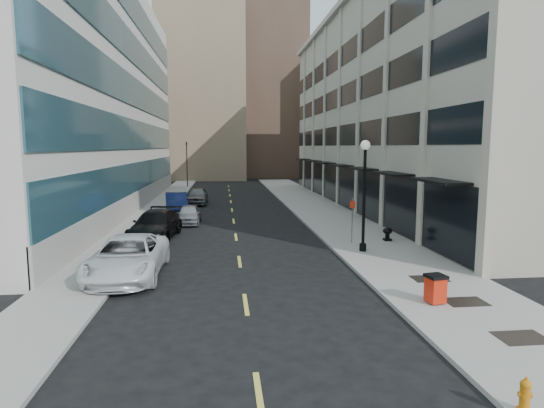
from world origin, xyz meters
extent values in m
plane|color=black|center=(0.00, 0.00, 0.00)|extent=(160.00, 160.00, 0.00)
cube|color=#9A968C|center=(7.50, 20.00, 0.07)|extent=(5.00, 80.00, 0.15)
cube|color=#9A968C|center=(-6.50, 20.00, 0.07)|extent=(3.00, 80.00, 0.15)
cube|color=#B8AC9B|center=(17.00, 27.00, 9.00)|extent=(14.00, 46.00, 18.00)
cube|color=black|center=(10.02, 27.00, 2.00)|extent=(0.18, 46.00, 3.60)
cube|color=#B8AC9B|center=(9.85, 27.00, 18.00)|extent=(0.60, 46.40, 0.50)
cube|color=black|center=(10.03, 27.00, 6.50)|extent=(0.12, 46.00, 1.80)
cube|color=black|center=(10.03, 27.00, 10.00)|extent=(0.12, 46.00, 1.80)
cube|color=black|center=(10.03, 27.00, 13.50)|extent=(0.12, 46.00, 1.80)
cube|color=#B8AC9B|center=(10.00, 4.00, 9.00)|extent=(0.35, 0.60, 18.00)
cube|color=#B8AC9B|center=(10.00, 10.00, 9.00)|extent=(0.35, 0.60, 18.00)
cube|color=#B8AC9B|center=(10.00, 16.00, 9.00)|extent=(0.35, 0.60, 18.00)
cube|color=#B8AC9B|center=(10.00, 22.00, 9.00)|extent=(0.35, 0.60, 18.00)
cube|color=#B8AC9B|center=(10.00, 28.00, 9.00)|extent=(0.35, 0.60, 18.00)
cube|color=#B8AC9B|center=(10.00, 34.00, 9.00)|extent=(0.35, 0.60, 18.00)
cube|color=#B8AC9B|center=(10.00, 40.00, 9.00)|extent=(0.35, 0.60, 18.00)
cube|color=#B8AC9B|center=(10.00, 46.00, 9.00)|extent=(0.35, 0.60, 18.00)
cube|color=black|center=(9.35, 7.00, 3.90)|extent=(1.30, 4.00, 0.12)
cube|color=black|center=(9.35, 13.00, 3.90)|extent=(1.30, 4.00, 0.12)
cube|color=black|center=(9.35, 19.00, 3.90)|extent=(1.30, 4.00, 0.12)
cube|color=black|center=(9.35, 25.00, 3.90)|extent=(1.30, 4.00, 0.12)
cube|color=black|center=(9.35, 31.00, 3.90)|extent=(1.30, 4.00, 0.12)
cube|color=black|center=(9.35, 37.00, 3.90)|extent=(1.30, 4.00, 0.12)
cube|color=black|center=(9.35, 43.00, 3.90)|extent=(1.30, 4.00, 0.12)
cube|color=silver|center=(-16.00, 27.00, 10.00)|extent=(16.00, 46.00, 20.00)
cube|color=#9A968C|center=(-7.96, 27.00, 0.90)|extent=(0.20, 46.00, 1.80)
cube|color=#2A5664|center=(-7.97, 27.00, 3.00)|extent=(0.14, 45.60, 2.40)
cube|color=#2A5664|center=(-7.97, 27.00, 6.50)|extent=(0.14, 45.60, 2.40)
cube|color=#2A5664|center=(-7.97, 27.00, 10.00)|extent=(0.14, 45.60, 2.40)
cube|color=#2A5664|center=(-7.97, 27.00, 13.50)|extent=(0.14, 45.60, 2.40)
cube|color=#2A5664|center=(-7.97, 27.00, 17.00)|extent=(0.14, 45.60, 2.40)
cube|color=#887259|center=(-4.00, 68.00, 14.00)|extent=(14.00, 18.00, 28.00)
cube|color=brown|center=(8.00, 72.00, 17.00)|extent=(12.00, 16.00, 34.00)
cube|color=#887259|center=(-14.00, 78.00, 11.00)|extent=(12.00, 14.00, 22.00)
cube|color=#B8AC9B|center=(18.00, 66.00, 10.00)|extent=(10.00, 14.00, 20.00)
cube|color=black|center=(7.60, -2.00, 0.15)|extent=(1.40, 1.00, 0.01)
cube|color=black|center=(7.60, 1.00, 0.15)|extent=(1.40, 1.00, 0.01)
cube|color=black|center=(7.60, 3.80, 0.15)|extent=(1.40, 1.00, 0.01)
cube|color=#D8CC4C|center=(0.00, -4.00, 0.01)|extent=(0.15, 2.20, 0.01)
cube|color=#D8CC4C|center=(0.00, 2.00, 0.01)|extent=(0.15, 2.20, 0.01)
cube|color=#D8CC4C|center=(0.00, 8.00, 0.01)|extent=(0.15, 2.20, 0.01)
cube|color=#D8CC4C|center=(0.00, 14.00, 0.01)|extent=(0.15, 2.20, 0.01)
cube|color=#D8CC4C|center=(0.00, 20.00, 0.01)|extent=(0.15, 2.20, 0.01)
cube|color=#D8CC4C|center=(0.00, 26.00, 0.01)|extent=(0.15, 2.20, 0.01)
cube|color=#D8CC4C|center=(0.00, 32.00, 0.01)|extent=(0.15, 2.20, 0.01)
cube|color=#D8CC4C|center=(0.00, 38.00, 0.01)|extent=(0.15, 2.20, 0.01)
cube|color=#D8CC4C|center=(0.00, 44.00, 0.01)|extent=(0.15, 2.20, 0.01)
cube|color=#D8CC4C|center=(0.00, 50.00, 0.01)|extent=(0.15, 2.20, 0.01)
cylinder|color=black|center=(-5.50, 48.00, 3.00)|extent=(0.12, 0.12, 6.00)
imported|color=black|center=(-5.50, 48.00, 5.99)|extent=(0.66, 0.66, 1.98)
imported|color=white|center=(-4.80, 5.93, 0.86)|extent=(2.90, 6.20, 1.72)
imported|color=black|center=(-4.80, 14.00, 0.84)|extent=(3.01, 6.02, 1.68)
imported|color=#9D9FA5|center=(-3.20, 19.22, 0.67)|extent=(1.63, 3.97, 1.35)
imported|color=#141F4E|center=(-4.69, 25.18, 0.82)|extent=(2.38, 5.16, 1.64)
imported|color=slate|center=(-3.20, 30.37, 0.80)|extent=(2.00, 4.75, 1.61)
cylinder|color=orange|center=(5.30, -5.38, 0.46)|extent=(0.21, 0.21, 0.51)
sphere|color=orange|center=(5.30, -5.38, 0.73)|extent=(0.23, 0.23, 0.23)
cylinder|color=orange|center=(5.30, -5.38, 0.85)|extent=(0.07, 0.07, 0.09)
cylinder|color=orange|center=(5.30, -5.38, 0.53)|extent=(0.28, 0.17, 0.10)
cylinder|color=orange|center=(5.30, -5.40, 0.53)|extent=(0.18, 0.18, 0.14)
cube|color=red|center=(6.48, 1.00, 0.64)|extent=(0.64, 0.64, 0.88)
cube|color=black|center=(6.48, 1.00, 1.10)|extent=(0.72, 0.72, 0.11)
cylinder|color=black|center=(6.30, 1.29, 0.25)|extent=(0.05, 0.19, 0.19)
cylinder|color=black|center=(6.66, 1.29, 0.25)|extent=(0.05, 0.19, 0.19)
cylinder|color=black|center=(6.40, 8.92, 0.35)|extent=(0.35, 0.35, 0.40)
cylinder|color=black|center=(6.40, 8.92, 2.90)|extent=(0.15, 0.15, 5.06)
sphere|color=silver|center=(6.40, 8.92, 5.59)|extent=(0.48, 0.48, 0.48)
cone|color=black|center=(6.40, 8.92, 5.87)|extent=(0.13, 0.13, 0.20)
cylinder|color=slate|center=(6.40, 10.97, 1.41)|extent=(0.05, 0.05, 2.53)
cube|color=red|center=(6.40, 10.95, 2.31)|extent=(0.29, 0.12, 0.40)
cube|color=black|center=(8.60, 11.32, 0.21)|extent=(0.42, 0.42, 0.12)
cylinder|color=black|center=(8.60, 11.32, 0.44)|extent=(0.25, 0.25, 0.39)
ellipsoid|color=black|center=(8.60, 11.32, 0.71)|extent=(0.54, 0.54, 0.38)
camera|label=1|loc=(-0.73, -13.42, 5.52)|focal=30.00mm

